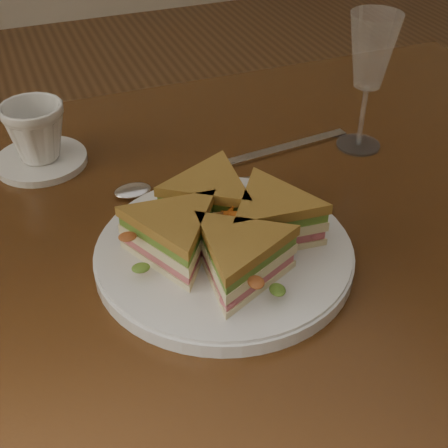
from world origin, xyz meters
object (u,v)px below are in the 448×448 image
object	(u,v)px
table	(227,283)
coffee_cup	(35,132)
knife	(277,151)
spoon	(151,190)
plate	(224,254)
saucer	(41,160)
sandwich_wedges	(224,228)
wine_glass	(371,55)

from	to	relation	value
table	coffee_cup	size ratio (longest dim) A/B	14.21
knife	spoon	bearing A→B (deg)	-176.14
plate	table	bearing A→B (deg)	65.23
saucer	coffee_cup	size ratio (longest dim) A/B	1.47
plate	coffee_cup	distance (m)	0.33
table	sandwich_wedges	bearing A→B (deg)	-114.77
plate	wine_glass	size ratio (longest dim) A/B	1.49
spoon	wine_glass	world-z (taller)	wine_glass
table	knife	world-z (taller)	knife
saucer	knife	bearing A→B (deg)	-15.99
table	spoon	xyz separation A→B (m)	(-0.07, 0.10, 0.10)
wine_glass	coffee_cup	world-z (taller)	wine_glass
knife	coffee_cup	size ratio (longest dim) A/B	2.55
plate	spoon	bearing A→B (deg)	103.62
plate	knife	size ratio (longest dim) A/B	1.33
sandwich_wedges	wine_glass	distance (m)	0.33
table	coffee_cup	world-z (taller)	coffee_cup
knife	coffee_cup	xyz separation A→B (m)	(-0.32, 0.09, 0.05)
table	plate	xyz separation A→B (m)	(-0.03, -0.06, 0.11)
table	sandwich_wedges	world-z (taller)	sandwich_wedges
table	plate	bearing A→B (deg)	-114.77
knife	saucer	bearing A→B (deg)	158.18
table	saucer	xyz separation A→B (m)	(-0.19, 0.22, 0.10)
plate	saucer	bearing A→B (deg)	119.31
sandwich_wedges	spoon	distance (m)	0.17
table	wine_glass	xyz separation A→B (m)	(0.24, 0.10, 0.24)
sandwich_wedges	spoon	world-z (taller)	sandwich_wedges
knife	saucer	xyz separation A→B (m)	(-0.32, 0.09, 0.00)
sandwich_wedges	saucer	world-z (taller)	sandwich_wedges
table	wine_glass	bearing A→B (deg)	22.45
plate	knife	bearing A→B (deg)	50.80
knife	wine_glass	world-z (taller)	wine_glass
saucer	sandwich_wedges	bearing A→B (deg)	-60.69
plate	knife	xyz separation A→B (m)	(0.16, 0.19, -0.01)
plate	coffee_cup	bearing A→B (deg)	119.31
spoon	saucer	bearing A→B (deg)	144.57
sandwich_wedges	knife	xyz separation A→B (m)	(0.16, 0.19, -0.04)
knife	coffee_cup	world-z (taller)	coffee_cup
knife	saucer	world-z (taller)	saucer
sandwich_wedges	knife	bearing A→B (deg)	50.80
wine_glass	coffee_cup	bearing A→B (deg)	164.63
table	wine_glass	distance (m)	0.35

